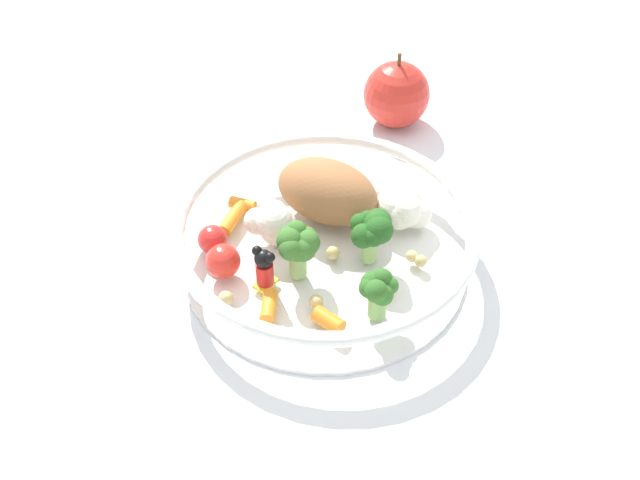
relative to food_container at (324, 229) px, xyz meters
The scene contains 3 objects.
ground_plane 0.03m from the food_container, 90.04° to the left, with size 2.40×2.40×0.00m, color white.
food_container is the anchor object (origin of this frame).
loose_apple 0.21m from the food_container, 63.61° to the left, with size 0.07×0.07×0.08m.
Camera 1 is at (-0.05, -0.44, 0.44)m, focal length 41.78 mm.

